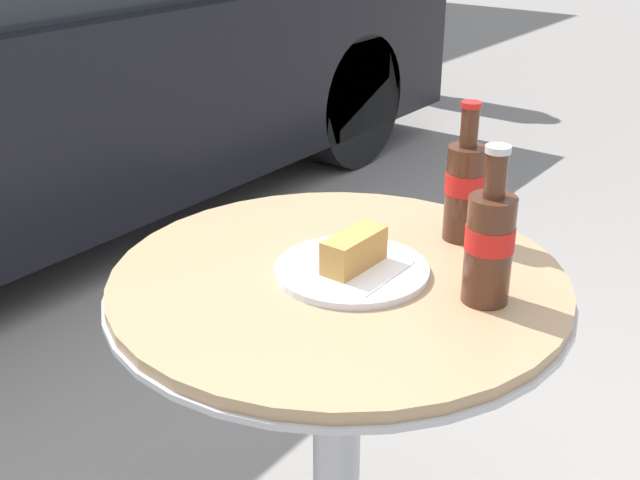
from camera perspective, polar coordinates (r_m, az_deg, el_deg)
bistro_table at (r=1.39m, az=1.24°, el=-9.49°), size 0.75×0.75×0.78m
cola_bottle_left at (r=1.41m, az=10.27°, el=3.76°), size 0.07×0.07×0.25m
cola_bottle_right at (r=1.20m, az=11.95°, el=-0.16°), size 0.07×0.07×0.24m
lunch_plate_near at (r=1.29m, az=2.32°, el=-1.73°), size 0.25×0.25×0.07m
parked_car at (r=3.68m, az=-20.92°, el=12.09°), size 4.16×1.79×1.43m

